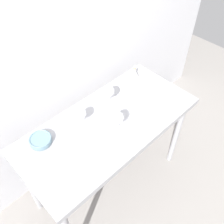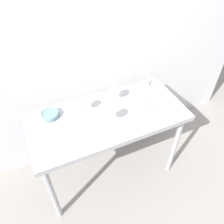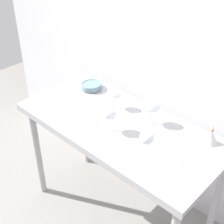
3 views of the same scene
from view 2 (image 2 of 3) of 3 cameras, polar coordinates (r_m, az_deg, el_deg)
The scene contains 11 objects.
ground_plane at distance 2.71m, azimuth -0.89°, elevation -14.43°, with size 6.00×6.00×0.00m, color gray.
back_wall at distance 2.14m, azimuth -6.72°, elevation 15.48°, with size 3.80×0.04×2.60m, color silver.
steel_counter at distance 2.08m, azimuth -1.06°, elevation -2.95°, with size 1.40×0.65×0.90m.
wine_glass_near_right at distance 1.96m, azimuth 8.76°, elevation 2.09°, with size 0.09×0.09×0.17m.
wine_glass_near_center at distance 1.85m, azimuth -0.02°, elevation 0.06°, with size 0.09×0.09×0.17m.
wine_glass_far_right at distance 2.07m, azimuth 0.84°, elevation 5.40°, with size 0.09×0.09×0.17m.
wine_glass_far_left at distance 1.98m, azimuth -6.58°, elevation 2.47°, with size 0.08×0.08×0.15m.
tasting_sheet_upper at distance 1.87m, azimuth -10.98°, elevation -5.92°, with size 0.15×0.20×0.00m, color white.
tasting_sheet_lower at distance 2.16m, azimuth 8.49°, elevation 2.59°, with size 0.19×0.27×0.00m, color white.
tasting_bowl at distance 2.04m, azimuth -15.29°, elevation -0.55°, with size 0.16×0.16×0.05m.
decanter_funnel at distance 2.32m, azimuth 8.65°, elevation 7.40°, with size 0.10×0.10×0.14m.
Camera 2 is at (-0.55, -1.32, 2.31)m, focal length 36.36 mm.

